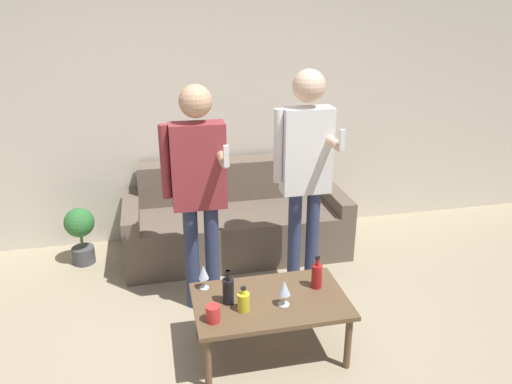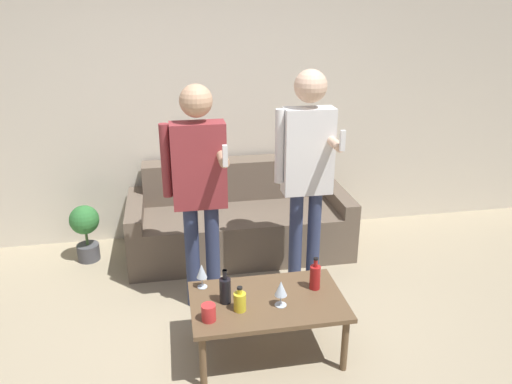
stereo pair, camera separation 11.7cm
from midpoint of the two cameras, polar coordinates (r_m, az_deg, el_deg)
The scene contains 13 objects.
ground_plane at distance 3.30m, azimuth -1.27°, elevation -20.82°, with size 16.00×16.00×0.00m, color tan.
wall_back at distance 4.69m, azimuth -5.70°, elevation 10.62°, with size 8.00×0.06×2.70m.
couch at distance 4.63m, azimuth -1.24°, elevation -3.25°, with size 1.99×0.84×0.80m.
coffee_table at distance 3.30m, azimuth 2.36°, elevation -12.81°, with size 0.99×0.61×0.41m.
bottle_orange at distance 3.37m, azimuth 7.77°, elevation -9.55°, with size 0.07×0.07×0.23m.
bottle_green at distance 3.14m, azimuth -0.76°, elevation -12.36°, with size 0.08×0.08×0.16m.
bottle_dark at distance 3.20m, azimuth -2.47°, elevation -11.10°, with size 0.07×0.07×0.23m.
wine_glass_near at distance 3.16m, azimuth 3.95°, elevation -11.02°, with size 0.08×0.08×0.17m.
wine_glass_far at distance 3.35m, azimuth -5.22°, elevation -9.07°, with size 0.07×0.07×0.17m.
cup_on_table at distance 3.07m, azimuth -4.31°, elevation -13.60°, with size 0.09×0.09×0.10m.
person_standing_left at distance 3.53m, azimuth -5.61°, elevation 1.36°, with size 0.45×0.42×1.69m.
person_standing_right at distance 3.69m, azimuth 6.77°, elevation 3.16°, with size 0.43×0.43×1.76m.
potted_plant at distance 4.65m, azimuth -18.24°, elevation -3.94°, with size 0.26×0.26×0.52m.
Camera 2 is at (-0.31, -2.43, 2.21)m, focal length 35.00 mm.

